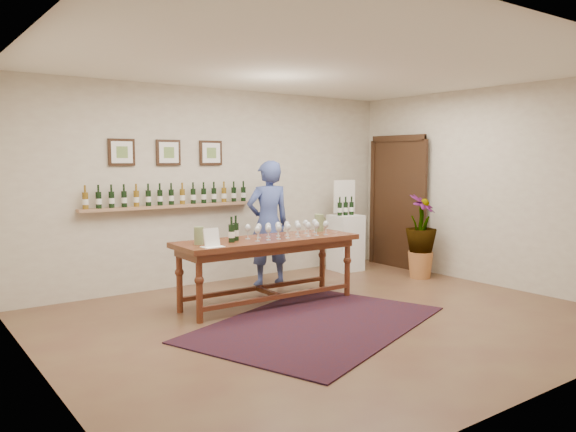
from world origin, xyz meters
TOP-DOWN VIEW (x-y plane):
  - ground at (0.00, 0.00)m, footprint 6.00×6.00m
  - room_shell at (2.11, 1.86)m, footprint 6.00×6.00m
  - rug at (-0.25, -0.08)m, footprint 3.25×2.70m
  - tasting_table at (-0.19, 0.96)m, footprint 2.35×0.79m
  - table_glasses at (0.08, 0.91)m, footprint 1.36×0.34m
  - table_bottles at (-0.67, 0.96)m, footprint 0.30×0.19m
  - pitcher_left at (-1.11, 0.99)m, footprint 0.13×0.13m
  - pitcher_right at (0.74, 1.11)m, footprint 0.16×0.16m
  - menu_card at (-1.08, 0.76)m, footprint 0.24×0.18m
  - display_pedestal at (2.03, 2.01)m, footprint 0.47×0.47m
  - pedestal_bottles at (2.00, 1.99)m, footprint 0.33×0.11m
  - info_sign at (2.08, 2.11)m, footprint 0.42×0.05m
  - potted_plant at (2.54, 0.89)m, footprint 0.76×0.76m
  - person at (0.42, 1.86)m, footprint 0.70×0.52m

SIDE VIEW (x-z plane):
  - ground at x=0.00m, z-range 0.00..0.00m
  - rug at x=-0.25m, z-range 0.00..0.01m
  - display_pedestal at x=2.03m, z-range 0.00..0.90m
  - potted_plant at x=2.54m, z-range 0.09..1.18m
  - tasting_table at x=-0.19m, z-range 0.29..1.11m
  - person at x=0.42m, z-range 0.00..1.77m
  - table_glasses at x=0.08m, z-range 0.83..1.01m
  - pitcher_left at x=-1.11m, z-range 0.83..1.03m
  - menu_card at x=-1.08m, z-range 0.83..1.03m
  - pitcher_right at x=0.74m, z-range 0.83..1.05m
  - table_bottles at x=-0.67m, z-range 0.83..1.13m
  - pedestal_bottles at x=2.00m, z-range 0.90..1.22m
  - room_shell at x=2.11m, z-range -1.88..4.12m
  - info_sign at x=2.08m, z-range 0.90..1.48m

